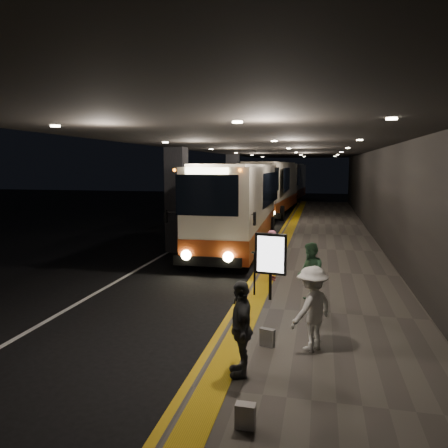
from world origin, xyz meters
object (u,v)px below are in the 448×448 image
(coach_main, at_px, (239,209))
(coach_second, at_px, (272,190))
(coach_third, at_px, (287,184))
(bag_polka, at_px, (267,338))
(passenger_boarding, at_px, (273,255))
(stanchion_post, at_px, (255,274))
(passenger_waiting_green, at_px, (310,274))
(bag_plain, at_px, (245,416))
(passenger_waiting_grey, at_px, (241,328))
(passenger_waiting_white, at_px, (312,308))
(info_sign, at_px, (271,255))

(coach_main, relative_size, coach_second, 0.95)
(coach_third, xyz_separation_m, bag_polka, (2.38, -36.03, -1.45))
(passenger_boarding, xyz_separation_m, stanchion_post, (-0.30, -1.77, -0.17))
(coach_main, relative_size, passenger_boarding, 7.57)
(passenger_waiting_green, relative_size, bag_polka, 4.48)
(coach_second, relative_size, stanchion_post, 10.29)
(passenger_waiting_green, height_order, stanchion_post, passenger_waiting_green)
(coach_third, xyz_separation_m, bag_plain, (2.41, -38.74, -1.46))
(coach_third, distance_m, stanchion_post, 32.79)
(coach_main, distance_m, bag_plain, 14.16)
(passenger_waiting_grey, xyz_separation_m, stanchion_post, (-0.45, 4.54, -0.22))
(coach_second, distance_m, stanchion_post, 21.44)
(passenger_waiting_grey, bearing_deg, coach_third, 169.99)
(passenger_boarding, height_order, passenger_waiting_white, passenger_waiting_white)
(coach_main, relative_size, info_sign, 6.60)
(coach_main, distance_m, passenger_waiting_green, 8.96)
(passenger_waiting_white, relative_size, info_sign, 0.92)
(passenger_waiting_white, bearing_deg, bag_polka, -48.64)
(coach_second, relative_size, passenger_boarding, 7.94)
(coach_main, xyz_separation_m, passenger_waiting_white, (3.47, -11.05, -0.76))
(bag_polka, bearing_deg, coach_second, 96.18)
(bag_polka, relative_size, info_sign, 0.20)
(coach_main, relative_size, passenger_waiting_grey, 7.14)
(passenger_boarding, height_order, info_sign, info_sign)
(coach_third, bearing_deg, bag_polka, -82.27)
(coach_third, relative_size, passenger_waiting_green, 7.58)
(bag_polka, bearing_deg, coach_main, 103.35)
(passenger_boarding, distance_m, passenger_waiting_grey, 6.31)
(bag_plain, relative_size, stanchion_post, 0.29)
(bag_polka, height_order, bag_plain, bag_polka)
(passenger_waiting_white, bearing_deg, stanchion_post, -116.98)
(bag_plain, bearing_deg, coach_third, 93.56)
(coach_main, height_order, coach_third, coach_third)
(passenger_waiting_white, xyz_separation_m, passenger_waiting_grey, (-1.13, -1.31, 0.00))
(passenger_waiting_grey, height_order, stanchion_post, passenger_waiting_grey)
(info_sign, bearing_deg, coach_second, 105.68)
(coach_main, relative_size, passenger_waiting_green, 7.36)
(coach_second, distance_m, bag_plain, 27.52)
(coach_main, height_order, passenger_boarding, coach_main)
(passenger_waiting_grey, height_order, info_sign, info_sign)
(passenger_waiting_white, relative_size, bag_plain, 4.80)
(bag_plain, height_order, info_sign, info_sign)
(bag_plain, bearing_deg, coach_main, 100.93)
(coach_third, distance_m, info_sign, 33.11)
(bag_plain, bearing_deg, coach_second, 95.64)
(bag_plain, bearing_deg, passenger_waiting_grey, 102.48)
(coach_third, relative_size, passenger_boarding, 7.80)
(coach_second, distance_m, info_sign, 21.78)
(coach_third, relative_size, bag_polka, 33.92)
(info_sign, distance_m, stanchion_post, 0.81)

